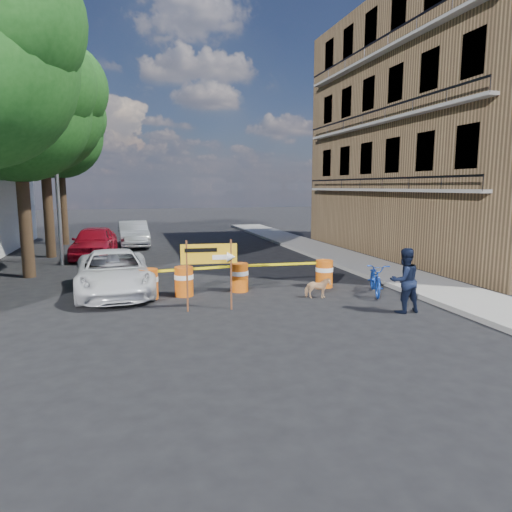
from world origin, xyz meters
TOP-DOWN VIEW (x-y plane):
  - ground at (0.00, 0.00)m, footprint 120.00×120.00m
  - sidewalk_east at (6.20, 6.00)m, footprint 2.40×40.00m
  - apartment_building at (12.00, 8.00)m, footprint 8.00×16.00m
  - tree_mid_a at (-6.74, 7.00)m, footprint 5.25×5.00m
  - tree_mid_b at (-6.73, 12.00)m, footprint 5.67×5.40m
  - tree_far at (-6.74, 17.00)m, footprint 5.04×4.80m
  - streetlamp at (-5.93, 9.50)m, footprint 1.25×0.18m
  - barrel_far_left at (-2.70, 2.46)m, footprint 0.58×0.58m
  - barrel_mid_left at (-1.65, 2.56)m, footprint 0.58×0.58m
  - barrel_mid_right at (0.12, 2.72)m, footprint 0.58×0.58m
  - barrel_far_right at (2.97, 2.57)m, footprint 0.58×0.58m
  - detour_sign at (-0.98, 0.68)m, footprint 1.49×0.30m
  - pedestrian at (3.74, -0.82)m, footprint 0.87×0.70m
  - bicycle at (4.08, 1.20)m, footprint 0.99×1.17m
  - dog at (2.16, 1.20)m, footprint 0.80×0.50m
  - suv_white at (-3.71, 3.50)m, footprint 2.51×4.92m
  - sedan_red at (-4.80, 11.25)m, footprint 2.17×4.50m
  - sedan_silver at (-3.01, 15.03)m, footprint 1.74×4.37m

SIDE VIEW (x-z plane):
  - ground at x=0.00m, z-range 0.00..0.00m
  - sidewalk_east at x=6.20m, z-range 0.00..0.15m
  - dog at x=2.16m, z-range 0.00..0.63m
  - barrel_far_left at x=-2.70m, z-range 0.02..0.92m
  - barrel_mid_left at x=-1.65m, z-range 0.02..0.92m
  - barrel_mid_right at x=0.12m, z-range 0.02..0.92m
  - barrel_far_right at x=2.97m, z-range 0.02..0.92m
  - suv_white at x=-3.71m, z-range 0.00..1.33m
  - sedan_silver at x=-3.01m, z-range 0.00..1.41m
  - sedan_red at x=-4.80m, z-range 0.00..1.48m
  - pedestrian at x=3.74m, z-range 0.00..1.72m
  - bicycle at x=4.08m, z-range 0.00..1.90m
  - detour_sign at x=-0.98m, z-range 0.45..2.36m
  - streetlamp at x=-5.93m, z-range 0.38..8.38m
  - apartment_building at x=12.00m, z-range 0.00..12.00m
  - tree_mid_a at x=-6.74m, z-range 1.67..10.34m
  - tree_far at x=-6.74m, z-range 1.80..10.64m
  - tree_mid_b at x=-6.73m, z-range 1.90..11.53m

